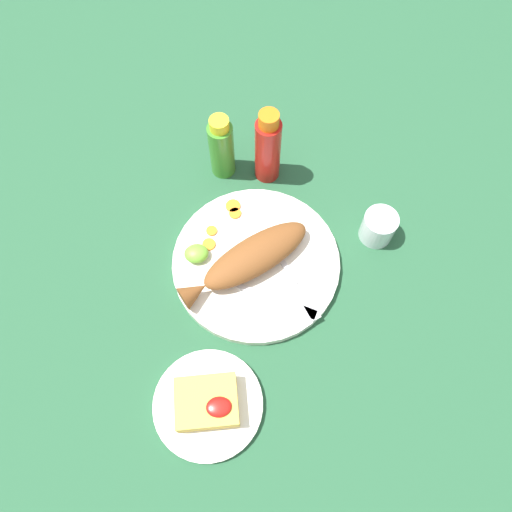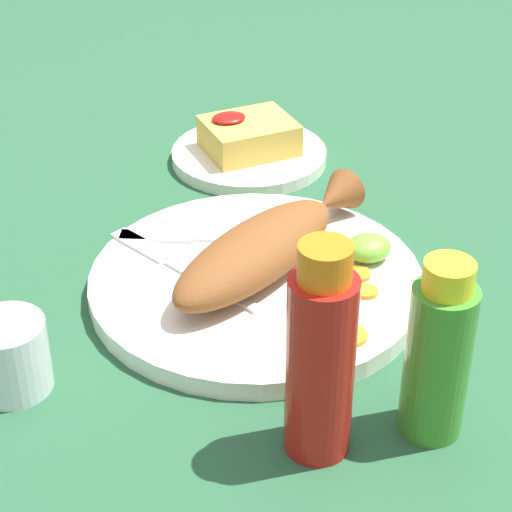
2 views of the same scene
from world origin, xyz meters
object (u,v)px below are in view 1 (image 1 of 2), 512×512
(fork_near, at_px, (294,281))
(fried_fish, at_px, (250,259))
(salt_cup, at_px, (378,228))
(side_plate_fries, at_px, (208,405))
(fork_far, at_px, (273,299))
(main_plate, at_px, (256,263))
(hot_sauce_bottle_green, at_px, (222,148))
(hot_sauce_bottle_red, at_px, (268,148))

(fork_near, bearing_deg, fried_fish, -140.97)
(salt_cup, distance_m, side_plate_fries, 0.43)
(fork_far, distance_m, side_plate_fries, 0.21)
(fried_fish, relative_size, fork_far, 1.48)
(main_plate, distance_m, fried_fish, 0.04)
(main_plate, distance_m, hot_sauce_bottle_green, 0.23)
(side_plate_fries, bearing_deg, salt_cup, 40.49)
(fork_far, xyz_separation_m, salt_cup, (0.21, 0.12, 0.01))
(main_plate, xyz_separation_m, side_plate_fries, (-0.10, -0.24, -0.00))
(fork_near, distance_m, hot_sauce_bottle_red, 0.25)
(hot_sauce_bottle_red, relative_size, hot_sauce_bottle_green, 1.18)
(salt_cup, bearing_deg, fork_near, -152.31)
(fork_far, relative_size, salt_cup, 2.73)
(hot_sauce_bottle_green, relative_size, salt_cup, 2.36)
(main_plate, xyz_separation_m, hot_sauce_bottle_red, (0.04, 0.20, 0.07))
(salt_cup, bearing_deg, side_plate_fries, -139.51)
(fried_fish, bearing_deg, salt_cup, -17.03)
(fork_far, height_order, hot_sauce_bottle_green, hot_sauce_bottle_green)
(salt_cup, height_order, side_plate_fries, salt_cup)
(fried_fish, relative_size, side_plate_fries, 1.42)
(hot_sauce_bottle_red, xyz_separation_m, hot_sauce_bottle_green, (-0.09, 0.02, -0.01))
(fork_far, xyz_separation_m, side_plate_fries, (-0.12, -0.16, -0.01))
(fried_fish, xyz_separation_m, hot_sauce_bottle_red, (0.05, 0.20, 0.04))
(hot_sauce_bottle_red, bearing_deg, hot_sauce_bottle_green, 168.01)
(fork_near, height_order, salt_cup, salt_cup)
(fried_fish, distance_m, hot_sauce_bottle_green, 0.23)
(salt_cup, xyz_separation_m, side_plate_fries, (-0.33, -0.28, -0.02))
(fork_near, height_order, hot_sauce_bottle_green, hot_sauce_bottle_green)
(fork_near, height_order, side_plate_fries, fork_near)
(salt_cup, bearing_deg, hot_sauce_bottle_red, 140.10)
(main_plate, height_order, fork_far, fork_far)
(fork_far, bearing_deg, fork_near, 64.04)
(main_plate, relative_size, fork_far, 1.78)
(main_plate, xyz_separation_m, salt_cup, (0.23, 0.04, 0.02))
(fork_near, bearing_deg, salt_cup, 95.34)
(main_plate, distance_m, side_plate_fries, 0.26)
(fried_fish, height_order, hot_sauce_bottle_green, hot_sauce_bottle_green)
(fork_far, height_order, salt_cup, salt_cup)
(hot_sauce_bottle_green, height_order, salt_cup, hot_sauce_bottle_green)
(fork_far, bearing_deg, side_plate_fries, -98.78)
(hot_sauce_bottle_red, distance_m, side_plate_fries, 0.47)
(fried_fish, height_order, fork_far, fried_fish)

